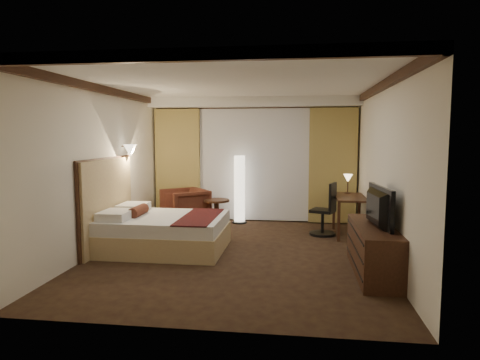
# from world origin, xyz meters

# --- Properties ---
(floor) EXTENTS (4.50, 5.50, 0.01)m
(floor) POSITION_xyz_m (0.00, 0.00, 0.00)
(floor) COLOR black
(floor) RESTS_ON ground
(ceiling) EXTENTS (4.50, 5.50, 0.01)m
(ceiling) POSITION_xyz_m (0.00, 0.00, 2.70)
(ceiling) COLOR white
(ceiling) RESTS_ON back_wall
(back_wall) EXTENTS (4.50, 0.02, 2.70)m
(back_wall) POSITION_xyz_m (0.00, 2.75, 1.35)
(back_wall) COLOR white
(back_wall) RESTS_ON floor
(left_wall) EXTENTS (0.02, 5.50, 2.70)m
(left_wall) POSITION_xyz_m (-2.25, 0.00, 1.35)
(left_wall) COLOR white
(left_wall) RESTS_ON floor
(right_wall) EXTENTS (0.02, 5.50, 2.70)m
(right_wall) POSITION_xyz_m (2.25, 0.00, 1.35)
(right_wall) COLOR white
(right_wall) RESTS_ON floor
(crown_molding) EXTENTS (4.50, 5.50, 0.12)m
(crown_molding) POSITION_xyz_m (0.00, 0.00, 2.64)
(crown_molding) COLOR black
(crown_molding) RESTS_ON ceiling
(soffit) EXTENTS (4.50, 0.50, 0.20)m
(soffit) POSITION_xyz_m (0.00, 2.50, 2.60)
(soffit) COLOR white
(soffit) RESTS_ON ceiling
(curtain_sheer) EXTENTS (2.48, 0.04, 2.45)m
(curtain_sheer) POSITION_xyz_m (0.00, 2.67, 1.25)
(curtain_sheer) COLOR silver
(curtain_sheer) RESTS_ON back_wall
(curtain_left_drape) EXTENTS (1.00, 0.14, 2.45)m
(curtain_left_drape) POSITION_xyz_m (-1.70, 2.61, 1.25)
(curtain_left_drape) COLOR tan
(curtain_left_drape) RESTS_ON back_wall
(curtain_right_drape) EXTENTS (1.00, 0.14, 2.45)m
(curtain_right_drape) POSITION_xyz_m (1.70, 2.61, 1.25)
(curtain_right_drape) COLOR tan
(curtain_right_drape) RESTS_ON back_wall
(wall_sconce) EXTENTS (0.24, 0.24, 0.24)m
(wall_sconce) POSITION_xyz_m (-2.09, 0.83, 1.62)
(wall_sconce) COLOR white
(wall_sconce) RESTS_ON left_wall
(bed) EXTENTS (1.96, 1.53, 0.57)m
(bed) POSITION_xyz_m (-1.21, 0.06, 0.29)
(bed) COLOR white
(bed) RESTS_ON floor
(headboard) EXTENTS (0.12, 1.83, 1.50)m
(headboard) POSITION_xyz_m (-2.20, 0.06, 0.75)
(headboard) COLOR tan
(headboard) RESTS_ON floor
(armchair) EXTENTS (1.13, 1.14, 0.86)m
(armchair) POSITION_xyz_m (-1.39, 2.00, 0.43)
(armchair) COLOR #522218
(armchair) RESTS_ON floor
(side_table) EXTENTS (0.53, 0.53, 0.58)m
(side_table) POSITION_xyz_m (-0.68, 1.86, 0.29)
(side_table) COLOR black
(side_table) RESTS_ON floor
(floor_lamp) EXTENTS (0.31, 0.31, 1.48)m
(floor_lamp) POSITION_xyz_m (-0.28, 2.39, 0.74)
(floor_lamp) COLOR white
(floor_lamp) RESTS_ON floor
(desk) EXTENTS (0.55, 1.14, 0.75)m
(desk) POSITION_xyz_m (1.95, 1.54, 0.38)
(desk) COLOR black
(desk) RESTS_ON floor
(desk_lamp) EXTENTS (0.18, 0.18, 0.34)m
(desk_lamp) POSITION_xyz_m (1.95, 1.95, 0.92)
(desk_lamp) COLOR #FFD899
(desk_lamp) RESTS_ON desk
(office_chair) EXTENTS (0.63, 0.63, 1.02)m
(office_chair) POSITION_xyz_m (1.44, 1.49, 0.51)
(office_chair) COLOR black
(office_chair) RESTS_ON floor
(dresser) EXTENTS (0.50, 1.73, 0.67)m
(dresser) POSITION_xyz_m (2.00, -0.75, 0.34)
(dresser) COLOR black
(dresser) RESTS_ON floor
(television) EXTENTS (0.71, 1.12, 0.14)m
(television) POSITION_xyz_m (1.97, -0.75, 0.98)
(television) COLOR black
(television) RESTS_ON dresser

